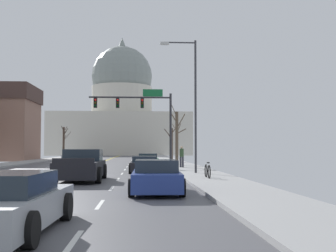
{
  "coord_description": "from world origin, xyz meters",
  "views": [
    {
      "loc": [
        4.7,
        -26.78,
        1.69
      ],
      "look_at": [
        8.1,
        25.8,
        4.42
      ],
      "focal_mm": 45.84,
      "sensor_mm": 36.0,
      "label": 1
    }
  ],
  "objects_px": {
    "sedan_near_01": "(144,165)",
    "sedan_near_03": "(156,177)",
    "sedan_near_00": "(148,161)",
    "sedan_near_04": "(7,204)",
    "sedan_oncoming_00": "(83,158)",
    "pedestrian_00": "(182,155)",
    "pickup_truck_near_02": "(82,167)",
    "street_lamp_right": "(191,94)",
    "bicycle_parked": "(208,171)",
    "signal_gantry": "(142,110)",
    "sedan_oncoming_01": "(71,156)"
  },
  "relations": [
    {
      "from": "pickup_truck_near_02",
      "to": "pedestrian_00",
      "type": "relative_size",
      "value": 3.22
    },
    {
      "from": "sedan_near_03",
      "to": "bicycle_parked",
      "type": "height_order",
      "value": "sedan_near_03"
    },
    {
      "from": "sedan_near_01",
      "to": "sedan_oncoming_00",
      "type": "distance_m",
      "value": 19.99
    },
    {
      "from": "sedan_near_01",
      "to": "sedan_near_04",
      "type": "relative_size",
      "value": 0.91
    },
    {
      "from": "pickup_truck_near_02",
      "to": "bicycle_parked",
      "type": "height_order",
      "value": "pickup_truck_near_02"
    },
    {
      "from": "pickup_truck_near_02",
      "to": "sedan_oncoming_01",
      "type": "height_order",
      "value": "pickup_truck_near_02"
    },
    {
      "from": "pedestrian_00",
      "to": "sedan_near_04",
      "type": "bearing_deg",
      "value": -103.07
    },
    {
      "from": "sedan_near_03",
      "to": "sedan_oncoming_00",
      "type": "xyz_separation_m",
      "value": [
        -7.02,
        32.22,
        -0.01
      ]
    },
    {
      "from": "sedan_near_00",
      "to": "sedan_oncoming_00",
      "type": "relative_size",
      "value": 1.07
    },
    {
      "from": "sedan_near_04",
      "to": "sedan_oncoming_01",
      "type": "bearing_deg",
      "value": 97.74
    },
    {
      "from": "sedan_near_03",
      "to": "sedan_oncoming_01",
      "type": "relative_size",
      "value": 0.97
    },
    {
      "from": "sedan_near_01",
      "to": "pedestrian_00",
      "type": "height_order",
      "value": "pedestrian_00"
    },
    {
      "from": "sedan_near_03",
      "to": "sedan_oncoming_00",
      "type": "distance_m",
      "value": 32.98
    },
    {
      "from": "sedan_near_00",
      "to": "bicycle_parked",
      "type": "xyz_separation_m",
      "value": [
        2.9,
        -14.42,
        -0.11
      ]
    },
    {
      "from": "sedan_near_03",
      "to": "bicycle_parked",
      "type": "relative_size",
      "value": 2.53
    },
    {
      "from": "sedan_near_04",
      "to": "bicycle_parked",
      "type": "bearing_deg",
      "value": 65.44
    },
    {
      "from": "sedan_near_01",
      "to": "pickup_truck_near_02",
      "type": "relative_size",
      "value": 0.77
    },
    {
      "from": "sedan_near_04",
      "to": "sedan_oncoming_00",
      "type": "relative_size",
      "value": 1.09
    },
    {
      "from": "sedan_oncoming_00",
      "to": "street_lamp_right",
      "type": "bearing_deg",
      "value": -65.9
    },
    {
      "from": "sedan_near_00",
      "to": "sedan_oncoming_01",
      "type": "distance_m",
      "value": 26.12
    },
    {
      "from": "bicycle_parked",
      "to": "sedan_oncoming_01",
      "type": "bearing_deg",
      "value": 109.05
    },
    {
      "from": "signal_gantry",
      "to": "pickup_truck_near_02",
      "type": "height_order",
      "value": "signal_gantry"
    },
    {
      "from": "sedan_near_04",
      "to": "sedan_oncoming_01",
      "type": "relative_size",
      "value": 1.03
    },
    {
      "from": "pickup_truck_near_02",
      "to": "sedan_near_04",
      "type": "relative_size",
      "value": 1.18
    },
    {
      "from": "sedan_near_04",
      "to": "bicycle_parked",
      "type": "relative_size",
      "value": 2.67
    },
    {
      "from": "sedan_near_00",
      "to": "sedan_near_01",
      "type": "xyz_separation_m",
      "value": [
        -0.37,
        -7.21,
        -0.04
      ]
    },
    {
      "from": "sedan_near_00",
      "to": "pickup_truck_near_02",
      "type": "bearing_deg",
      "value": -104.48
    },
    {
      "from": "pickup_truck_near_02",
      "to": "sedan_near_03",
      "type": "distance_m",
      "value": 7.32
    },
    {
      "from": "signal_gantry",
      "to": "pedestrian_00",
      "type": "distance_m",
      "value": 8.1
    },
    {
      "from": "sedan_near_01",
      "to": "sedan_near_03",
      "type": "distance_m",
      "value": 13.39
    },
    {
      "from": "sedan_near_03",
      "to": "sedan_near_04",
      "type": "distance_m",
      "value": 8.07
    },
    {
      "from": "street_lamp_right",
      "to": "pickup_truck_near_02",
      "type": "height_order",
      "value": "street_lamp_right"
    },
    {
      "from": "sedan_near_00",
      "to": "sedan_near_03",
      "type": "xyz_separation_m",
      "value": [
        -0.03,
        -20.59,
        -0.0
      ]
    },
    {
      "from": "sedan_oncoming_00",
      "to": "sedan_oncoming_01",
      "type": "height_order",
      "value": "sedan_oncoming_00"
    },
    {
      "from": "sedan_near_01",
      "to": "pedestrian_00",
      "type": "xyz_separation_m",
      "value": [
        3.11,
        5.22,
        0.55
      ]
    },
    {
      "from": "street_lamp_right",
      "to": "sedan_near_04",
      "type": "relative_size",
      "value": 1.79
    },
    {
      "from": "pedestrian_00",
      "to": "sedan_near_00",
      "type": "bearing_deg",
      "value": 144.04
    },
    {
      "from": "street_lamp_right",
      "to": "bicycle_parked",
      "type": "relative_size",
      "value": 4.77
    },
    {
      "from": "sedan_near_00",
      "to": "sedan_near_04",
      "type": "relative_size",
      "value": 0.98
    },
    {
      "from": "signal_gantry",
      "to": "sedan_oncoming_00",
      "type": "relative_size",
      "value": 1.83
    },
    {
      "from": "sedan_near_00",
      "to": "bicycle_parked",
      "type": "bearing_deg",
      "value": -78.63
    },
    {
      "from": "sedan_oncoming_00",
      "to": "signal_gantry",
      "type": "bearing_deg",
      "value": -48.94
    },
    {
      "from": "pickup_truck_near_02",
      "to": "sedan_near_04",
      "type": "bearing_deg",
      "value": -88.39
    },
    {
      "from": "sedan_near_04",
      "to": "sedan_oncoming_00",
      "type": "bearing_deg",
      "value": 95.42
    },
    {
      "from": "pedestrian_00",
      "to": "sedan_oncoming_00",
      "type": "bearing_deg",
      "value": 125.7
    },
    {
      "from": "signal_gantry",
      "to": "bicycle_parked",
      "type": "relative_size",
      "value": 4.47
    },
    {
      "from": "sedan_near_01",
      "to": "sedan_oncoming_00",
      "type": "relative_size",
      "value": 0.99
    },
    {
      "from": "pickup_truck_near_02",
      "to": "bicycle_parked",
      "type": "relative_size",
      "value": 3.14
    },
    {
      "from": "sedan_near_04",
      "to": "street_lamp_right",
      "type": "bearing_deg",
      "value": 72.01
    },
    {
      "from": "pickup_truck_near_02",
      "to": "sedan_near_04",
      "type": "distance_m",
      "value": 13.73
    }
  ]
}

